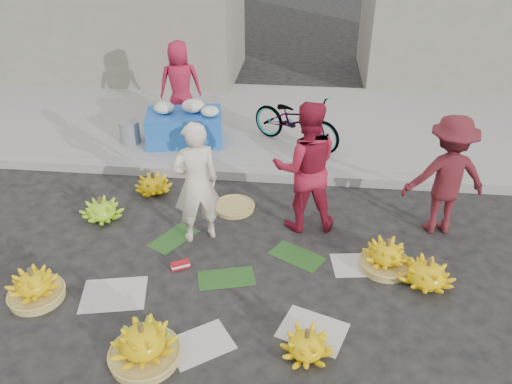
# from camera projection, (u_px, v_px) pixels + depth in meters

# --- Properties ---
(ground) EXTENTS (80.00, 80.00, 0.00)m
(ground) POSITION_uv_depth(u_px,v_px,m) (237.00, 268.00, 5.93)
(ground) COLOR black
(ground) RESTS_ON ground
(curb) EXTENTS (40.00, 0.25, 0.15)m
(curb) POSITION_uv_depth(u_px,v_px,m) (257.00, 174.00, 7.77)
(curb) COLOR gray
(curb) RESTS_ON ground
(sidewalk) EXTENTS (40.00, 4.00, 0.12)m
(sidewalk) POSITION_uv_depth(u_px,v_px,m) (268.00, 122.00, 9.57)
(sidewalk) COLOR gray
(sidewalk) RESTS_ON ground
(newspaper_scatter) EXTENTS (3.20, 1.80, 0.00)m
(newspaper_scatter) POSITION_uv_depth(u_px,v_px,m) (227.00, 316.00, 5.24)
(newspaper_scatter) COLOR silver
(newspaper_scatter) RESTS_ON ground
(banana_leaves) EXTENTS (2.00, 1.00, 0.00)m
(banana_leaves) POSITION_uv_depth(u_px,v_px,m) (231.00, 257.00, 6.10)
(banana_leaves) COLOR #1C4717
(banana_leaves) RESTS_ON ground
(banana_bunch_0) EXTENTS (0.59, 0.59, 0.42)m
(banana_bunch_0) POSITION_uv_depth(u_px,v_px,m) (35.00, 286.00, 5.40)
(banana_bunch_0) COLOR #AA8F47
(banana_bunch_0) RESTS_ON ground
(banana_bunch_1) EXTENTS (0.64, 0.64, 0.32)m
(banana_bunch_1) POSITION_uv_depth(u_px,v_px,m) (143.00, 337.00, 4.82)
(banana_bunch_1) COLOR #76C01B
(banana_bunch_1) RESTS_ON ground
(banana_bunch_2) EXTENTS (0.76, 0.76, 0.46)m
(banana_bunch_2) POSITION_uv_depth(u_px,v_px,m) (143.00, 344.00, 4.67)
(banana_bunch_2) COLOR #AA8F47
(banana_bunch_2) RESTS_ON ground
(banana_bunch_3) EXTENTS (0.59, 0.59, 0.32)m
(banana_bunch_3) POSITION_uv_depth(u_px,v_px,m) (307.00, 344.00, 4.74)
(banana_bunch_3) COLOR yellow
(banana_bunch_3) RESTS_ON ground
(banana_bunch_4) EXTENTS (0.61, 0.61, 0.37)m
(banana_bunch_4) POSITION_uv_depth(u_px,v_px,m) (427.00, 273.00, 5.59)
(banana_bunch_4) COLOR yellow
(banana_bunch_4) RESTS_ON ground
(banana_bunch_5) EXTENTS (0.58, 0.58, 0.41)m
(banana_bunch_5) POSITION_uv_depth(u_px,v_px,m) (386.00, 256.00, 5.84)
(banana_bunch_5) COLOR #AA8F47
(banana_bunch_5) RESTS_ON ground
(banana_bunch_6) EXTENTS (0.62, 0.62, 0.34)m
(banana_bunch_6) POSITION_uv_depth(u_px,v_px,m) (101.00, 210.00, 6.76)
(banana_bunch_6) COLOR #76C01B
(banana_bunch_6) RESTS_ON ground
(banana_bunch_7) EXTENTS (0.67, 0.67, 0.34)m
(banana_bunch_7) POSITION_uv_depth(u_px,v_px,m) (154.00, 184.00, 7.36)
(banana_bunch_7) COLOR yellow
(banana_bunch_7) RESTS_ON ground
(basket_spare) EXTENTS (0.68, 0.68, 0.06)m
(basket_spare) POSITION_uv_depth(u_px,v_px,m) (234.00, 207.00, 7.02)
(basket_spare) COLOR #AA8F47
(basket_spare) RESTS_ON ground
(incense_stack) EXTENTS (0.23, 0.17, 0.09)m
(incense_stack) POSITION_uv_depth(u_px,v_px,m) (180.00, 265.00, 5.89)
(incense_stack) COLOR red
(incense_stack) RESTS_ON ground
(vendor_cream) EXTENTS (0.70, 0.61, 1.60)m
(vendor_cream) POSITION_uv_depth(u_px,v_px,m) (196.00, 183.00, 6.06)
(vendor_cream) COLOR #F0E2CA
(vendor_cream) RESTS_ON ground
(vendor_red) EXTENTS (0.94, 0.78, 1.74)m
(vendor_red) POSITION_uv_depth(u_px,v_px,m) (305.00, 167.00, 6.26)
(vendor_red) COLOR #B31B35
(vendor_red) RESTS_ON ground
(man_striped) EXTENTS (1.11, 0.74, 1.60)m
(man_striped) POSITION_uv_depth(u_px,v_px,m) (447.00, 176.00, 6.22)
(man_striped) COLOR maroon
(man_striped) RESTS_ON ground
(flower_table) EXTENTS (1.39, 1.01, 0.74)m
(flower_table) POSITION_uv_depth(u_px,v_px,m) (185.00, 125.00, 8.53)
(flower_table) COLOR #1B53B1
(flower_table) RESTS_ON sidewalk
(grey_bucket) EXTENTS (0.34, 0.34, 0.38)m
(grey_bucket) POSITION_uv_depth(u_px,v_px,m) (130.00, 132.00, 8.56)
(grey_bucket) COLOR gray
(grey_bucket) RESTS_ON sidewalk
(flower_vendor) EXTENTS (0.86, 0.69, 1.54)m
(flower_vendor) POSITION_uv_depth(u_px,v_px,m) (180.00, 84.00, 8.97)
(flower_vendor) COLOR #B31B35
(flower_vendor) RESTS_ON sidewalk
(bicycle) EXTENTS (1.38, 1.75, 0.89)m
(bicycle) POSITION_uv_depth(u_px,v_px,m) (296.00, 120.00, 8.36)
(bicycle) COLOR gray
(bicycle) RESTS_ON sidewalk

